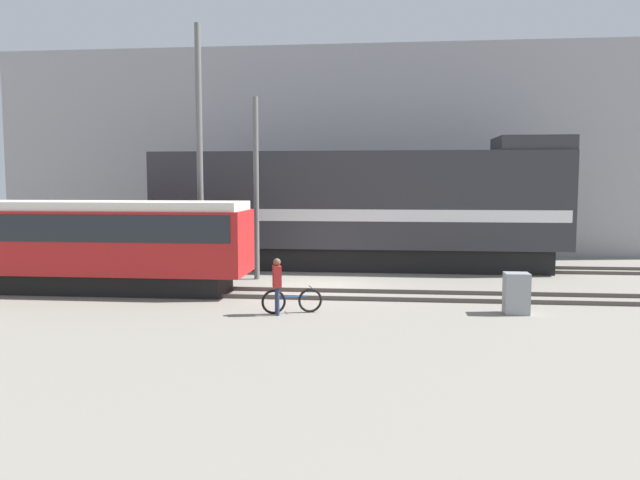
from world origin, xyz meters
name	(u,v)px	position (x,y,z in m)	size (l,w,h in m)	color
ground_plane	(318,286)	(0.00, 0.00, 0.00)	(120.00, 120.00, 0.00)	gray
track_near	(312,294)	(0.00, -1.90, 0.07)	(60.00, 1.51, 0.14)	#47423D
track_far	(330,267)	(0.00, 4.85, 0.07)	(60.00, 1.51, 0.14)	#47423D
building_backdrop	(343,153)	(0.00, 13.18, 5.45)	(37.14, 6.00, 10.90)	#99999E
freight_locomotive	(359,208)	(1.28, 4.85, 2.68)	(17.81, 3.04, 5.71)	black
streetcar	(74,240)	(-8.37, -1.90, 1.81)	(12.26, 2.54, 3.16)	black
bicycle	(292,301)	(-0.27, -4.74, 0.36)	(1.73, 0.70, 0.78)	black
person	(277,281)	(-0.66, -5.02, 1.00)	(0.32, 0.41, 1.65)	#232D4C
utility_pole_left	(200,153)	(-4.84, 1.48, 4.96)	(0.24, 0.24, 9.91)	#595959
utility_pole_center	(256,189)	(-2.60, 1.48, 3.55)	(0.21, 0.21, 7.10)	#595959
signal_box	(516,293)	(6.24, -4.12, 0.60)	(0.70, 0.60, 1.20)	gray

